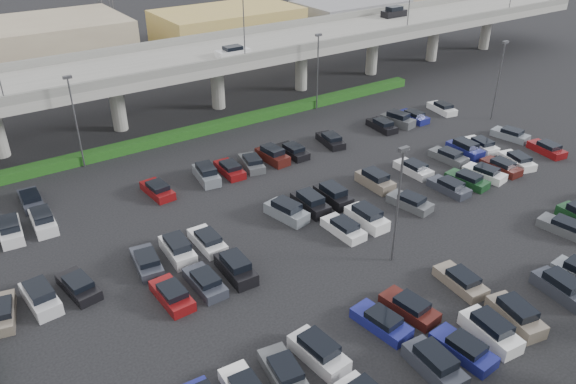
% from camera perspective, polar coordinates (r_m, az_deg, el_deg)
% --- Properties ---
extents(ground, '(280.00, 280.00, 0.00)m').
position_cam_1_polar(ground, '(52.76, 4.54, -2.67)').
color(ground, black).
extents(overpass, '(150.00, 13.00, 15.80)m').
position_cam_1_polar(overpass, '(75.36, -10.92, 12.61)').
color(overpass, gray).
rests_on(overpass, ground).
extents(hedge, '(66.00, 1.60, 1.10)m').
position_cam_1_polar(hedge, '(71.51, -7.96, 6.49)').
color(hedge, '#174012').
rests_on(hedge, ground).
extents(parked_cars, '(62.82, 41.58, 1.67)m').
position_cam_1_polar(parked_cars, '(49.20, 6.61, -4.49)').
color(parked_cars, white).
rests_on(parked_cars, ground).
extents(light_poles, '(66.90, 48.38, 10.30)m').
position_cam_1_polar(light_poles, '(49.01, -0.43, 3.13)').
color(light_poles, '#46474B').
rests_on(light_poles, ground).
extents(distant_buildings, '(138.00, 24.00, 9.00)m').
position_cam_1_polar(distant_buildings, '(107.53, -11.27, 15.67)').
color(distant_buildings, gray).
rests_on(distant_buildings, ground).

